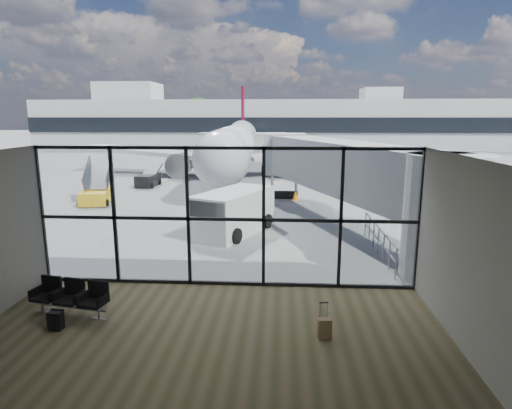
# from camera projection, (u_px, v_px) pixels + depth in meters

# --- Properties ---
(ground) EXTENTS (220.00, 220.00, 0.00)m
(ground) POSITION_uv_depth(u_px,v_px,m) (268.00, 160.00, 53.04)
(ground) COLOR slate
(ground) RESTS_ON ground
(lounge_shell) EXTENTS (12.02, 8.01, 4.51)m
(lounge_shell) POSITION_uv_depth(u_px,v_px,m) (195.00, 253.00, 8.72)
(lounge_shell) COLOR brown
(lounge_shell) RESTS_ON ground
(glass_curtain_wall) EXTENTS (12.10, 0.12, 4.50)m
(glass_curtain_wall) POSITION_uv_depth(u_px,v_px,m) (226.00, 218.00, 13.50)
(glass_curtain_wall) COLOR white
(glass_curtain_wall) RESTS_ON ground
(jet_bridge) EXTENTS (8.00, 16.50, 4.33)m
(jet_bridge) POSITION_uv_depth(u_px,v_px,m) (349.00, 174.00, 20.01)
(jet_bridge) COLOR #939597
(jet_bridge) RESTS_ON ground
(apron_railing) EXTENTS (0.06, 5.46, 1.11)m
(apron_railing) POSITION_uv_depth(u_px,v_px,m) (379.00, 237.00, 16.89)
(apron_railing) COLOR gray
(apron_railing) RESTS_ON ground
(far_terminal) EXTENTS (80.00, 12.20, 11.00)m
(far_terminal) POSITION_uv_depth(u_px,v_px,m) (269.00, 123.00, 73.70)
(far_terminal) COLOR #B4B3AF
(far_terminal) RESTS_ON ground
(tree_0) EXTENTS (4.95, 4.95, 7.12)m
(tree_0) POSITION_uv_depth(u_px,v_px,m) (51.00, 120.00, 86.11)
(tree_0) COLOR #382619
(tree_0) RESTS_ON ground
(tree_1) EXTENTS (5.61, 5.61, 8.07)m
(tree_1) POSITION_uv_depth(u_px,v_px,m) (80.00, 117.00, 85.62)
(tree_1) COLOR #382619
(tree_1) RESTS_ON ground
(tree_2) EXTENTS (6.27, 6.27, 9.03)m
(tree_2) POSITION_uv_depth(u_px,v_px,m) (109.00, 114.00, 85.13)
(tree_2) COLOR #382619
(tree_2) RESTS_ON ground
(tree_3) EXTENTS (4.95, 4.95, 7.12)m
(tree_3) POSITION_uv_depth(u_px,v_px,m) (138.00, 120.00, 85.02)
(tree_3) COLOR #382619
(tree_3) RESTS_ON ground
(tree_4) EXTENTS (5.61, 5.61, 8.07)m
(tree_4) POSITION_uv_depth(u_px,v_px,m) (168.00, 117.00, 84.53)
(tree_4) COLOR #382619
(tree_4) RESTS_ON ground
(tree_5) EXTENTS (6.27, 6.27, 9.03)m
(tree_5) POSITION_uv_depth(u_px,v_px,m) (198.00, 114.00, 84.04)
(tree_5) COLOR #382619
(tree_5) RESTS_ON ground
(seating_row) EXTENTS (2.21, 0.99, 0.98)m
(seating_row) POSITION_uv_depth(u_px,v_px,m) (72.00, 295.00, 11.81)
(seating_row) COLOR gray
(seating_row) RESTS_ON ground
(backpack) EXTENTS (0.38, 0.35, 0.53)m
(backpack) POSITION_uv_depth(u_px,v_px,m) (55.00, 321.00, 10.95)
(backpack) COLOR black
(backpack) RESTS_ON ground
(suitcase) EXTENTS (0.37, 0.30, 0.92)m
(suitcase) POSITION_uv_depth(u_px,v_px,m) (324.00, 328.00, 10.50)
(suitcase) COLOR olive
(suitcase) RESTS_ON ground
(airliner) EXTENTS (30.56, 35.40, 9.12)m
(airliner) POSITION_uv_depth(u_px,v_px,m) (236.00, 144.00, 40.93)
(airliner) COLOR silver
(airliner) RESTS_ON ground
(service_van) EXTENTS (3.72, 5.01, 2.00)m
(service_van) POSITION_uv_depth(u_px,v_px,m) (232.00, 212.00, 19.85)
(service_van) COLOR silver
(service_van) RESTS_ON ground
(belt_loader) EXTENTS (1.51, 3.54, 1.61)m
(belt_loader) POSITION_uv_depth(u_px,v_px,m) (149.00, 179.00, 33.51)
(belt_loader) COLOR black
(belt_loader) RESTS_ON ground
(mobile_stairs) EXTENTS (2.20, 3.52, 2.32)m
(mobile_stairs) POSITION_uv_depth(u_px,v_px,m) (97.00, 194.00, 26.92)
(mobile_stairs) COLOR gold
(mobile_stairs) RESTS_ON ground
(traffic_cone_a) EXTENTS (0.43, 0.43, 0.62)m
(traffic_cone_a) POSITION_uv_depth(u_px,v_px,m) (295.00, 196.00, 27.93)
(traffic_cone_a) COLOR orange
(traffic_cone_a) RESTS_ON ground
(traffic_cone_b) EXTENTS (0.41, 0.41, 0.58)m
(traffic_cone_b) POSITION_uv_depth(u_px,v_px,m) (227.00, 214.00, 22.76)
(traffic_cone_b) COLOR #FF5C0D
(traffic_cone_b) RESTS_ON ground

